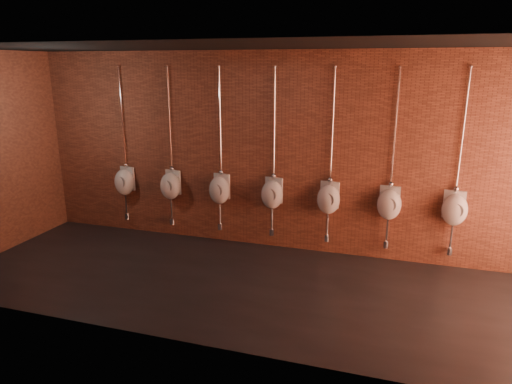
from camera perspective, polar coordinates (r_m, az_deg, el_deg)
ground at (r=6.51m, az=-0.86°, el=-11.56°), size 8.50×8.50×0.00m
room_shell at (r=5.87m, az=-0.94°, el=6.19°), size 8.54×3.04×3.22m
urinal_0 at (r=8.51m, az=-16.10°, el=1.30°), size 0.42×0.38×2.71m
urinal_1 at (r=8.06m, az=-10.62°, el=0.86°), size 0.42×0.38×2.71m
urinal_2 at (r=7.68m, az=-4.56°, el=0.36°), size 0.42×0.38×2.71m
urinal_3 at (r=7.40m, az=2.04°, el=-0.19°), size 0.42×0.38×2.71m
urinal_4 at (r=7.23m, az=9.06°, el=-0.77°), size 0.42×0.38×2.71m
urinal_5 at (r=7.17m, az=16.32°, el=-1.36°), size 0.42×0.38×2.71m
urinal_6 at (r=7.22m, az=23.58°, el=-1.93°), size 0.42×0.38×2.71m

